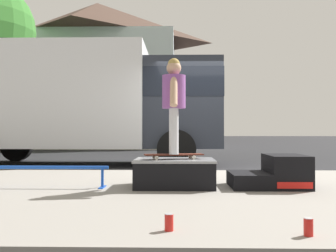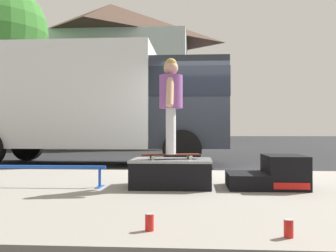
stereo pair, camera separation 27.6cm
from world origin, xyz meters
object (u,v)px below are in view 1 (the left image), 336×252
at_px(skater_kid, 174,98).
at_px(box_truck, 88,99).
at_px(kicker_ramp, 274,174).
at_px(soda_can, 308,227).
at_px(soda_can_b, 169,222).
at_px(grind_rail, 46,171).
at_px(skateboard, 174,155).
at_px(skate_box, 175,172).

height_order(skater_kid, box_truck, box_truck).
xyz_separation_m(kicker_ramp, box_truck, (-3.63, 4.96, 1.40)).
bearing_deg(soda_can, soda_can_b, 173.11).
xyz_separation_m(skater_kid, soda_can_b, (-0.01, -2.31, -1.13)).
height_order(grind_rail, skater_kid, skater_kid).
bearing_deg(skater_kid, soda_can, -68.28).
bearing_deg(skateboard, box_truck, 114.85).
bearing_deg(box_truck, skater_kid, -65.15).
bearing_deg(soda_can_b, skateboard, 89.66).
distance_m(soda_can, soda_can_b, 0.99).
relative_size(skater_kid, soda_can, 10.15).
bearing_deg(kicker_ramp, skate_box, 179.98).
bearing_deg(skater_kid, skateboard, 53.13).
xyz_separation_m(soda_can_b, box_truck, (-2.29, 7.28, 1.52)).
bearing_deg(skater_kid, kicker_ramp, 0.29).
distance_m(soda_can, box_truck, 8.23).
height_order(soda_can_b, box_truck, box_truck).
bearing_deg(kicker_ramp, skater_kid, -179.71).
relative_size(skate_box, kicker_ramp, 1.07).
relative_size(soda_can, soda_can_b, 1.00).
relative_size(grind_rail, soda_can, 13.10).
relative_size(skate_box, skateboard, 1.31).
distance_m(skate_box, skateboard, 0.23).
relative_size(kicker_ramp, soda_can_b, 7.82).
xyz_separation_m(skateboard, soda_can, (0.97, -2.43, -0.36)).
height_order(grind_rail, skateboard, skateboard).
xyz_separation_m(kicker_ramp, grind_rail, (-3.01, -0.11, 0.04)).
distance_m(skateboard, soda_can, 2.64).
height_order(skate_box, kicker_ramp, kicker_ramp).
height_order(skater_kid, soda_can, skater_kid).
relative_size(skate_box, grind_rail, 0.64).
bearing_deg(skater_kid, skate_box, 38.41).
relative_size(skater_kid, soda_can_b, 10.15).
bearing_deg(skate_box, soda_can, -68.52).
bearing_deg(soda_can_b, grind_rail, 127.03).
bearing_deg(skate_box, skateboard, -141.59).
relative_size(soda_can_b, box_truck, 0.02).
relative_size(soda_can, box_truck, 0.02).
bearing_deg(skater_kid, soda_can_b, -90.34).
bearing_deg(kicker_ramp, skateboard, -179.71).
height_order(skate_box, soda_can_b, skate_box).
height_order(skate_box, box_truck, box_truck).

